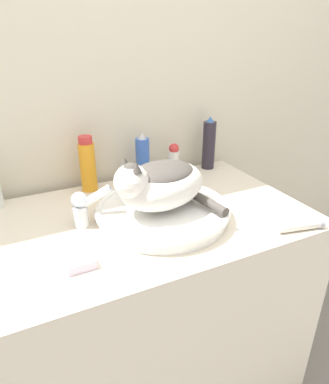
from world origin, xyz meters
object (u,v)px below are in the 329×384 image
deodorant_stick (174,159)px  faucet (83,207)px  cat (160,183)px  hairspray_can_black (209,144)px  shampoo_bottle_tall (88,165)px  spray_bottle_trigger (143,159)px  soap_bar (81,264)px  cream_tube (301,225)px

deodorant_stick → faucet: bearing=-149.9°
cat → hairspray_can_black: bearing=-154.9°
shampoo_bottle_tall → spray_bottle_trigger: bearing=-0.0°
faucet → shampoo_bottle_tall: 0.26m
soap_bar → cream_tube: bearing=-9.5°
soap_bar → faucet: bearing=72.9°
cat → faucet: cat is taller
hairspray_can_black → cream_tube: bearing=-93.0°
cat → cream_tube: size_ratio=2.16×
soap_bar → spray_bottle_trigger: bearing=51.5°
cat → spray_bottle_trigger: cat is taller
spray_bottle_trigger → cream_tube: spray_bottle_trigger is taller
soap_bar → cat: bearing=25.0°
cream_tube → faucet: bearing=151.8°
faucet → hairspray_can_black: 0.65m
faucet → deodorant_stick: (0.43, 0.25, 0.00)m
cat → cream_tube: (0.35, -0.23, -0.11)m
faucet → shampoo_bottle_tall: (0.08, 0.25, 0.03)m
cat → hairspray_can_black: 0.49m
faucet → cream_tube: 0.64m
cat → shampoo_bottle_tall: (-0.14, 0.32, -0.03)m
shampoo_bottle_tall → spray_bottle_trigger: (0.21, -0.00, -0.01)m
hairspray_can_black → cat: bearing=-139.9°
spray_bottle_trigger → soap_bar: size_ratio=2.67×
faucet → spray_bottle_trigger: bearing=55.9°
deodorant_stick → hairspray_can_black: bearing=0.0°
faucet → cream_tube: faucet is taller
cat → hairspray_can_black: cat is taller
shampoo_bottle_tall → hairspray_can_black: bearing=0.0°
faucet → cream_tube: (0.57, -0.30, -0.05)m
spray_bottle_trigger → cream_tube: bearing=-63.8°
shampoo_bottle_tall → deodorant_stick: 0.35m
cream_tube → spray_bottle_trigger: bearing=116.2°
faucet → deodorant_stick: same height
spray_bottle_trigger → deodorant_stick: (0.14, 0.00, -0.02)m
hairspray_can_black → cream_tube: 0.56m
deodorant_stick → cream_tube: size_ratio=0.87×
faucet → spray_bottle_trigger: 0.39m
hairspray_can_black → soap_bar: 0.80m
deodorant_stick → shampoo_bottle_tall: bearing=180.0°
hairspray_can_black → soap_bar: bearing=-145.7°
spray_bottle_trigger → soap_bar: spray_bottle_trigger is taller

